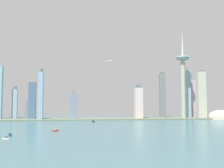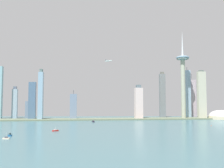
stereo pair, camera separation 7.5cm
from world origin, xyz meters
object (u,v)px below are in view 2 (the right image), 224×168
skyscraper_7 (187,94)px  boat_4 (55,130)px  observation_tower (183,74)px  skyscraper_5 (73,107)px  skyscraper_9 (162,95)px  boat_0 (10,135)px  channel_buoy_0 (211,125)px  skyscraper_1 (29,110)px  airplane (108,61)px  skyscraper_8 (202,95)px  skyscraper_0 (32,101)px  boat_2 (93,122)px  stadium_dome (221,116)px  skyscraper_12 (203,111)px  skyscraper_2 (15,103)px  skyscraper_4 (192,99)px  skyscraper_11 (41,95)px  boat_5 (6,138)px  skyscraper_3 (139,103)px

skyscraper_7 → boat_4: size_ratio=15.21×
observation_tower → skyscraper_5: observation_tower is taller
skyscraper_5 → skyscraper_9: size_ratio=0.57×
boat_0 → channel_buoy_0: size_ratio=3.00×
skyscraper_7 → channel_buoy_0: bearing=-103.5°
skyscraper_1 → boat_4: 386.48m
boat_0 → boat_4: size_ratio=0.63×
channel_buoy_0 → airplane: bearing=136.6°
skyscraper_8 → skyscraper_0: bearing=176.7°
skyscraper_9 → boat_2: bearing=-143.8°
skyscraper_7 → skyscraper_9: skyscraper_7 is taller
observation_tower → skyscraper_8: size_ratio=1.85×
stadium_dome → skyscraper_12: skyscraper_12 is taller
skyscraper_2 → skyscraper_4: size_ratio=0.68×
skyscraper_8 → skyscraper_11: size_ratio=1.02×
skyscraper_2 → boat_0: bearing=-76.5°
channel_buoy_0 → airplane: size_ratio=0.12×
boat_5 → airplane: bearing=66.3°
skyscraper_4 → skyscraper_9: 108.20m
skyscraper_9 → airplane: 274.08m
skyscraper_1 → skyscraper_2: bearing=157.8°
skyscraper_4 → boat_2: bearing=-155.4°
skyscraper_4 → skyscraper_7: bearing=-137.5°
skyscraper_5 → channel_buoy_0: (333.28, -273.89, -40.31)m
skyscraper_2 → skyscraper_3: 420.68m
skyscraper_1 → skyscraper_8: (576.75, -65.84, 50.74)m
skyscraper_1 → boat_0: bearing=-82.6°
observation_tower → skyscraper_0: size_ratio=2.51×
observation_tower → boat_2: size_ratio=20.71×
skyscraper_1 → skyscraper_9: skyscraper_9 is taller
skyscraper_4 → skyscraper_7: skyscraper_7 is taller
skyscraper_0 → skyscraper_9: (458.99, 74.27, 22.08)m
observation_tower → boat_5: bearing=-138.3°
airplane → skyscraper_7: bearing=59.4°
channel_buoy_0 → skyscraper_4: bearing=72.7°
skyscraper_2 → skyscraper_0: bearing=-39.0°
channel_buoy_0 → boat_2: bearing=151.9°
boat_4 → boat_2: bearing=-153.1°
observation_tower → skyscraper_11: 477.25m
observation_tower → skyscraper_2: 582.95m
skyscraper_1 → airplane: bearing=-19.2°
skyscraper_7 → skyscraper_1: bearing=178.7°
skyscraper_2 → boat_2: (259.50, -176.70, -50.37)m
observation_tower → skyscraper_7: size_ratio=1.66×
skyscraper_12 → airplane: (-359.61, -99.48, 161.28)m
observation_tower → boat_0: (-461.00, -374.57, -151.65)m
skyscraper_9 → stadium_dome: bearing=-37.1°
stadium_dome → skyscraper_7: (-84.74, 68.16, 75.26)m
skyscraper_0 → skyscraper_1: bearing=115.1°
skyscraper_1 → skyscraper_2: size_ratio=0.71×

